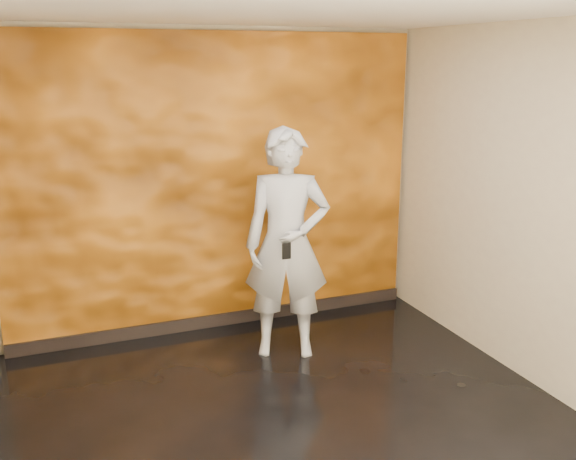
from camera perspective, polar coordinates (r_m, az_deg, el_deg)
name	(u,v)px	position (r m, az deg, el deg)	size (l,w,h in m)	color
room	(297,236)	(4.17, 0.81, -0.50)	(4.02, 4.02, 2.81)	black
feature_wall	(217,185)	(5.99, -6.36, 3.97)	(3.90, 0.06, 2.75)	orange
baseboard	(222,319)	(6.33, -5.92, -7.90)	(3.90, 0.04, 0.12)	black
man	(287,244)	(5.45, -0.08, -1.25)	(0.72, 0.47, 1.98)	#8F959E
phone	(286,251)	(5.14, -0.14, -1.87)	(0.07, 0.01, 0.14)	black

